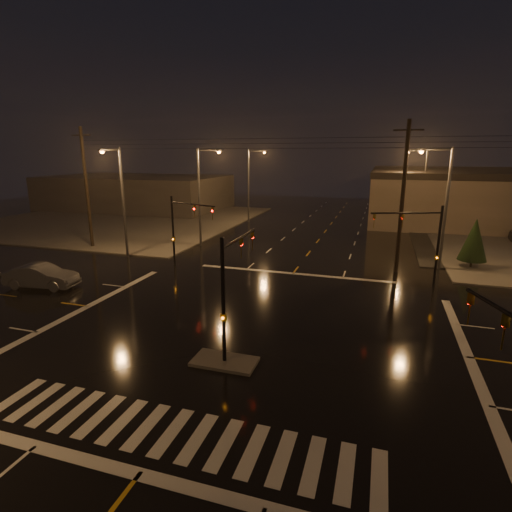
# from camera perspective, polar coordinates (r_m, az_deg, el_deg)

# --- Properties ---
(ground) EXTENTS (140.00, 140.00, 0.00)m
(ground) POSITION_cam_1_polar(r_m,az_deg,el_deg) (22.69, -0.69, -10.28)
(ground) COLOR black
(ground) RESTS_ON ground
(sidewalk_nw) EXTENTS (36.00, 36.00, 0.12)m
(sidewalk_nw) POSITION_cam_1_polar(r_m,az_deg,el_deg) (62.24, -18.73, 4.99)
(sidewalk_nw) COLOR #4B4943
(sidewalk_nw) RESTS_ON ground
(median_island) EXTENTS (3.00, 1.60, 0.15)m
(median_island) POSITION_cam_1_polar(r_m,az_deg,el_deg) (19.31, -4.51, -14.79)
(median_island) COLOR #4B4943
(median_island) RESTS_ON ground
(crosswalk) EXTENTS (15.00, 2.60, 0.01)m
(crosswalk) POSITION_cam_1_polar(r_m,az_deg,el_deg) (15.60, -11.95, -23.38)
(crosswalk) COLOR beige
(crosswalk) RESTS_ON ground
(stop_bar_near) EXTENTS (16.00, 0.50, 0.01)m
(stop_bar_near) POSITION_cam_1_polar(r_m,az_deg,el_deg) (14.32, -16.33, -27.75)
(stop_bar_near) COLOR beige
(stop_bar_near) RESTS_ON ground
(stop_bar_far) EXTENTS (16.00, 0.50, 0.01)m
(stop_bar_far) POSITION_cam_1_polar(r_m,az_deg,el_deg) (32.66, 5.32, -2.49)
(stop_bar_far) COLOR beige
(stop_bar_far) RESTS_ON ground
(commercial_block) EXTENTS (30.00, 18.00, 5.60)m
(commercial_block) POSITION_cam_1_polar(r_m,az_deg,el_deg) (74.52, -16.64, 8.73)
(commercial_block) COLOR #3C3735
(commercial_block) RESTS_ON ground
(signal_mast_median) EXTENTS (0.25, 4.59, 6.00)m
(signal_mast_median) POSITION_cam_1_polar(r_m,az_deg,el_deg) (18.63, -3.67, -3.54)
(signal_mast_median) COLOR black
(signal_mast_median) RESTS_ON ground
(signal_mast_ne) EXTENTS (4.84, 1.86, 6.00)m
(signal_mast_ne) POSITION_cam_1_polar(r_m,az_deg,el_deg) (30.41, 22.91, 2.51)
(signal_mast_ne) COLOR black
(signal_mast_ne) RESTS_ON ground
(signal_mast_nw) EXTENTS (4.84, 1.86, 6.00)m
(signal_mast_nw) POSITION_cam_1_polar(r_m,az_deg,el_deg) (34.19, -10.65, 4.62)
(signal_mast_nw) COLOR black
(signal_mast_nw) RESTS_ON ground
(streetlight_1) EXTENTS (2.77, 0.32, 10.00)m
(streetlight_1) POSITION_cam_1_polar(r_m,az_deg,el_deg) (41.67, -7.76, 9.26)
(streetlight_1) COLOR #38383A
(streetlight_1) RESTS_ON ground
(streetlight_2) EXTENTS (2.77, 0.32, 10.00)m
(streetlight_2) POSITION_cam_1_polar(r_m,az_deg,el_deg) (56.52, -0.78, 10.73)
(streetlight_2) COLOR #38383A
(streetlight_2) RESTS_ON ground
(streetlight_3) EXTENTS (2.77, 0.32, 10.00)m
(streetlight_3) POSITION_cam_1_polar(r_m,az_deg,el_deg) (36.09, 25.11, 7.24)
(streetlight_3) COLOR #38383A
(streetlight_3) RESTS_ON ground
(streetlight_4) EXTENTS (2.77, 0.32, 10.00)m
(streetlight_4) POSITION_cam_1_polar(r_m,az_deg,el_deg) (55.90, 22.60, 9.60)
(streetlight_4) COLOR #38383A
(streetlight_4) RESTS_ON ground
(streetlight_5) EXTENTS (0.32, 2.77, 10.00)m
(streetlight_5) POSITION_cam_1_polar(r_m,az_deg,el_deg) (38.25, -18.78, 8.17)
(streetlight_5) COLOR #38383A
(streetlight_5) RESTS_ON ground
(utility_pole_0) EXTENTS (2.20, 0.32, 12.00)m
(utility_pole_0) POSITION_cam_1_polar(r_m,az_deg,el_deg) (44.13, -23.05, 8.97)
(utility_pole_0) COLOR black
(utility_pole_0) RESTS_ON ground
(utility_pole_1) EXTENTS (2.20, 0.32, 12.00)m
(utility_pole_1) POSITION_cam_1_polar(r_m,az_deg,el_deg) (33.78, 20.20, 7.88)
(utility_pole_1) COLOR black
(utility_pole_1) RESTS_ON ground
(conifer_0) EXTENTS (2.29, 2.29, 4.28)m
(conifer_0) POSITION_cam_1_polar(r_m,az_deg,el_deg) (38.10, 28.73, 2.07)
(conifer_0) COLOR black
(conifer_0) RESTS_ON ground
(car_crossing) EXTENTS (5.40, 2.58, 1.71)m
(car_crossing) POSITION_cam_1_polar(r_m,az_deg,el_deg) (32.87, -28.32, -2.56)
(car_crossing) COLOR #525459
(car_crossing) RESTS_ON ground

